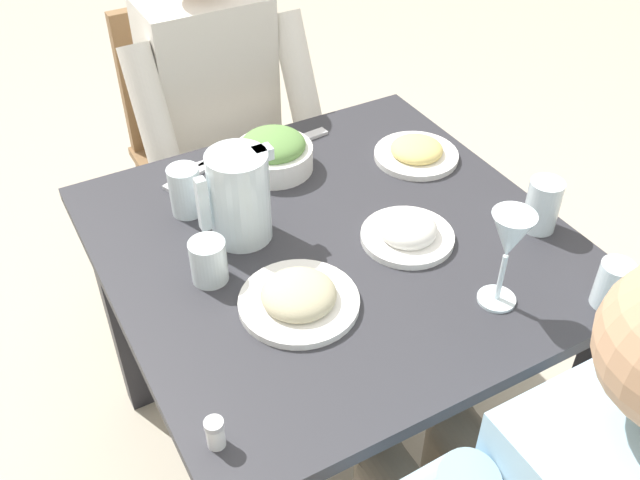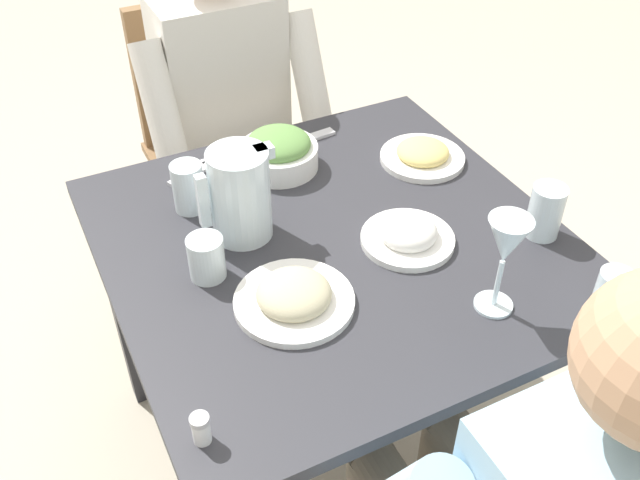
{
  "view_description": "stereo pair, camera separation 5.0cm",
  "coord_description": "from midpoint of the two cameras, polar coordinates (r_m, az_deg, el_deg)",
  "views": [
    {
      "loc": [
        0.56,
        0.95,
        1.62
      ],
      "look_at": [
        0.02,
        -0.02,
        0.7
      ],
      "focal_mm": 40.01,
      "sensor_mm": 36.0,
      "label": 1
    },
    {
      "loc": [
        0.51,
        0.97,
        1.62
      ],
      "look_at": [
        0.02,
        -0.02,
        0.7
      ],
      "focal_mm": 40.01,
      "sensor_mm": 36.0,
      "label": 2
    }
  ],
  "objects": [
    {
      "name": "fork_far",
      "position": [
        1.64,
        -8.69,
        5.6
      ],
      "size": [
        0.17,
        0.09,
        0.01
      ],
      "primitive_type": "cube",
      "rotation": [
        0.0,
        0.0,
        0.38
      ],
      "color": "silver",
      "rests_on": "dining_table"
    },
    {
      "name": "dining_table",
      "position": [
        1.5,
        2.07,
        -3.42
      ],
      "size": [
        0.89,
        0.89,
        0.71
      ],
      "color": "#2D2D33",
      "rests_on": "ground_plane"
    },
    {
      "name": "fork_near",
      "position": [
        1.72,
        -0.55,
        7.96
      ],
      "size": [
        0.17,
        0.04,
        0.01
      ],
      "primitive_type": "cube",
      "rotation": [
        0.0,
        0.0,
        0.09
      ],
      "color": "silver",
      "rests_on": "dining_table"
    },
    {
      "name": "water_glass_center",
      "position": [
        1.49,
        -9.55,
        4.18
      ],
      "size": [
        0.07,
        0.07,
        0.11
      ],
      "primitive_type": "cylinder",
      "color": "silver",
      "rests_on": "dining_table"
    },
    {
      "name": "plate_beans",
      "position": [
        1.28,
        -0.96,
        -4.57
      ],
      "size": [
        0.22,
        0.22,
        0.05
      ],
      "color": "white",
      "rests_on": "dining_table"
    },
    {
      "name": "knife_near",
      "position": [
        1.68,
        -5.69,
        6.97
      ],
      "size": [
        0.19,
        0.03,
        0.01
      ],
      "primitive_type": "cube",
      "rotation": [
        0.0,
        0.0,
        0.05
      ],
      "color": "silver",
      "rests_on": "dining_table"
    },
    {
      "name": "water_glass_near_right",
      "position": [
        1.35,
        23.29,
        -3.98
      ],
      "size": [
        0.06,
        0.06,
        0.09
      ],
      "primitive_type": "cylinder",
      "color": "silver",
      "rests_on": "dining_table"
    },
    {
      "name": "salt_shaker",
      "position": [
        1.09,
        -8.17,
        -14.74
      ],
      "size": [
        0.03,
        0.03,
        0.05
      ],
      "color": "white",
      "rests_on": "dining_table"
    },
    {
      "name": "diner_near",
      "position": [
        1.93,
        -6.01,
        9.26
      ],
      "size": [
        0.48,
        0.53,
        1.17
      ],
      "color": "silver",
      "rests_on": "ground_plane"
    },
    {
      "name": "water_pitcher",
      "position": [
        1.39,
        -5.41,
        3.64
      ],
      "size": [
        0.16,
        0.12,
        0.19
      ],
      "color": "silver",
      "rests_on": "dining_table"
    },
    {
      "name": "wine_glass",
      "position": [
        1.24,
        15.79,
        -0.46
      ],
      "size": [
        0.08,
        0.08,
        0.2
      ],
      "color": "silver",
      "rests_on": "dining_table"
    },
    {
      "name": "salad_bowl",
      "position": [
        1.61,
        -2.42,
        7.08
      ],
      "size": [
        0.18,
        0.18,
        0.09
      ],
      "color": "white",
      "rests_on": "dining_table"
    },
    {
      "name": "plate_yoghurt",
      "position": [
        1.42,
        8.05,
        0.43
      ],
      "size": [
        0.19,
        0.19,
        0.06
      ],
      "color": "white",
      "rests_on": "dining_table"
    },
    {
      "name": "chair_near",
      "position": [
        2.17,
        -7.76,
        8.35
      ],
      "size": [
        0.4,
        0.4,
        0.88
      ],
      "color": "olive",
      "rests_on": "ground_plane"
    },
    {
      "name": "plate_fries",
      "position": [
        1.67,
        9.07,
        6.76
      ],
      "size": [
        0.19,
        0.19,
        0.05
      ],
      "color": "white",
      "rests_on": "dining_table"
    },
    {
      "name": "ground_plane",
      "position": [
        1.95,
        1.65,
        -16.1
      ],
      "size": [
        8.0,
        8.0,
        0.0
      ],
      "primitive_type": "plane",
      "color": "#B7AD99"
    },
    {
      "name": "water_glass_far_left",
      "position": [
        1.33,
        -8.01,
        -1.43
      ],
      "size": [
        0.07,
        0.07,
        0.09
      ],
      "primitive_type": "cylinder",
      "color": "silver",
      "rests_on": "dining_table"
    },
    {
      "name": "water_glass_by_pitcher",
      "position": [
        1.48,
        18.52,
        2.17
      ],
      "size": [
        0.07,
        0.07,
        0.11
      ],
      "primitive_type": "cylinder",
      "color": "silver",
      "rests_on": "dining_table"
    }
  ]
}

